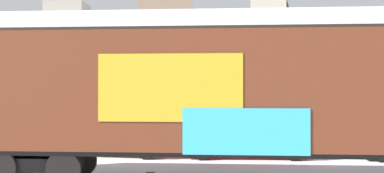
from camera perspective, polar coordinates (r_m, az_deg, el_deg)
name	(u,v)px	position (r m, az deg, el deg)	size (l,w,h in m)	color
freight_car	(238,94)	(12.67, 5.48, -0.85)	(15.75, 2.93, 4.19)	#5B2B19
hillside	(233,69)	(73.28, 4.93, 2.14)	(117.03, 41.74, 15.54)	silver
parked_car_tan	(116,134)	(18.52, -9.12, -5.65)	(4.50, 2.33, 1.59)	#9E8966
parked_car_red	(246,135)	(17.84, 6.49, -5.74)	(4.81, 1.99, 1.69)	#B21E1E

